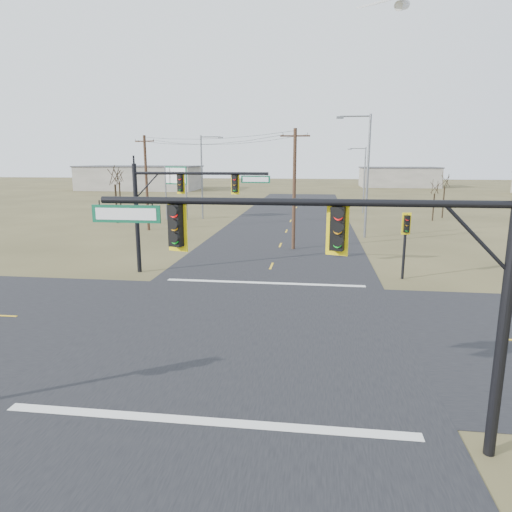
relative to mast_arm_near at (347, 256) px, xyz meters
The scene contains 20 objects.
ground 10.14m from the mast_arm_near, 115.19° to the left, with size 320.00×320.00×0.00m, color brown.
road_ew 10.14m from the mast_arm_near, 115.19° to the left, with size 160.00×14.00×0.02m, color black.
road_ns 10.14m from the mast_arm_near, 115.19° to the left, with size 14.00×160.00×0.02m, color black.
stop_bar_near 6.28m from the mast_arm_near, behind, with size 12.00×0.40×0.01m, color silver.
stop_bar_far 16.68m from the mast_arm_near, 103.61° to the left, with size 12.00×0.40×0.01m, color silver.
mast_arm_near is the anchor object (origin of this frame).
mast_arm_far 19.61m from the mast_arm_near, 118.41° to the left, with size 8.84×0.50×7.08m.
pedestal_signal_ne 18.23m from the mast_arm_near, 74.87° to the left, with size 0.61×0.52×4.20m.
utility_pole_near 26.58m from the mast_arm_near, 95.51° to the left, with size 2.39×0.28×9.76m.
utility_pole_far 39.46m from the mast_arm_near, 117.59° to the left, with size 2.29×0.88×9.74m.
highway_sign 47.06m from the mast_arm_near, 112.26° to the left, with size 3.21×1.45×6.49m.
streetlight_a 33.35m from the mast_arm_near, 83.62° to the left, with size 3.18×0.38×11.39m.
streetlight_b 54.16m from the mast_arm_near, 84.11° to the left, with size 2.52×0.38×8.98m.
streetlight_c 47.30m from the mast_arm_near, 108.08° to the left, with size 2.84×0.31×10.21m.
bare_tree_a 46.32m from the mast_arm_near, 121.02° to the left, with size 3.14×3.14×7.04m.
bare_tree_b 58.16m from the mast_arm_near, 119.12° to the left, with size 2.86×2.86×6.55m.
bare_tree_c 48.54m from the mast_arm_near, 73.97° to the left, with size 2.80×2.80×5.27m.
bare_tree_d 51.91m from the mast_arm_near, 72.87° to the left, with size 2.49×2.49×6.01m.
warehouse_left 107.30m from the mast_arm_near, 114.06° to the left, with size 28.00×14.00×5.50m, color #A9A296.
warehouse_mid 119.88m from the mast_arm_near, 79.78° to the left, with size 20.00×12.00×5.00m, color #A9A296.
Camera 1 is at (2.96, -18.94, 7.34)m, focal length 32.00 mm.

